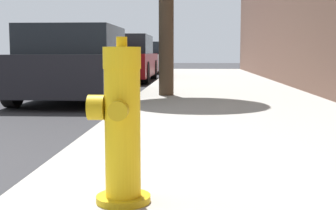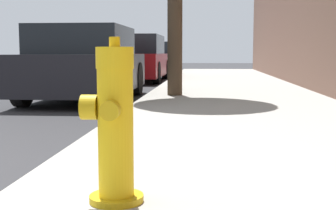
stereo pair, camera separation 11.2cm
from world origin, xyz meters
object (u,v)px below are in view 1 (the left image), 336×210
Objects in this scene: parked_car_near at (76,65)px; parked_car_mid at (124,59)px; parked_car_far at (147,58)px; fire_hydrant at (121,127)px.

parked_car_near is 6.26m from parked_car_mid.
parked_car_mid is 6.59m from parked_car_far.
parked_car_mid is (-1.87, 12.76, 0.17)m from fire_hydrant.
parked_car_near is at bearing -90.05° from parked_car_mid.
parked_car_far is (-1.77, 19.36, 0.13)m from fire_hydrant.
parked_car_far reaches higher than fire_hydrant.
fire_hydrant is 0.23× the size of parked_car_near.
fire_hydrant is 0.21× the size of parked_car_far.
parked_car_mid reaches higher than parked_car_near.
parked_car_mid reaches higher than fire_hydrant.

